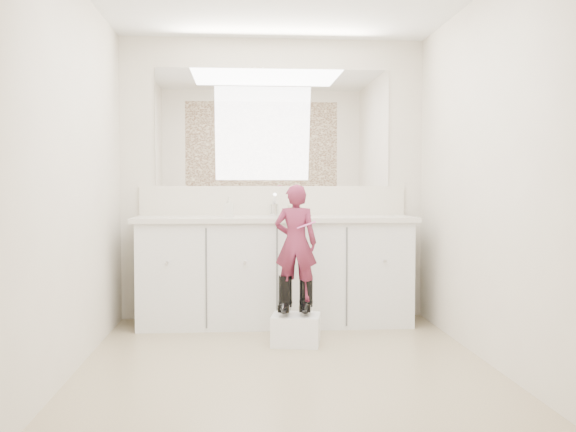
{
  "coord_description": "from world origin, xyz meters",
  "views": [
    {
      "loc": [
        -0.29,
        -4.02,
        1.14
      ],
      "look_at": [
        0.05,
        0.51,
        0.93
      ],
      "focal_mm": 40.0,
      "sensor_mm": 36.0,
      "label": 1
    }
  ],
  "objects": [
    {
      "name": "wall_left",
      "position": [
        -1.3,
        0.0,
        1.2
      ],
      "size": [
        0.0,
        3.0,
        3.0
      ],
      "primitive_type": "plane",
      "rotation": [
        1.57,
        0.0,
        1.57
      ],
      "color": "beige",
      "rests_on": "floor"
    },
    {
      "name": "wall_front",
      "position": [
        0.0,
        -1.5,
        1.2
      ],
      "size": [
        2.6,
        0.0,
        2.6
      ],
      "primitive_type": "plane",
      "rotation": [
        -1.57,
        0.0,
        0.0
      ],
      "color": "beige",
      "rests_on": "floor"
    },
    {
      "name": "toothbrush",
      "position": [
        0.18,
        0.46,
        0.87
      ],
      "size": [
        0.14,
        0.04,
        0.06
      ],
      "primitive_type": "cylinder",
      "rotation": [
        0.0,
        1.22,
        -0.18
      ],
      "color": "#E258AF",
      "rests_on": "toddler"
    },
    {
      "name": "mirror",
      "position": [
        0.0,
        1.49,
        1.64
      ],
      "size": [
        2.0,
        0.02,
        1.0
      ],
      "primitive_type": "cube",
      "color": "white",
      "rests_on": "wall_back"
    },
    {
      "name": "wall_right",
      "position": [
        1.3,
        0.0,
        1.2
      ],
      "size": [
        0.0,
        3.0,
        3.0
      ],
      "primitive_type": "plane",
      "rotation": [
        1.57,
        0.0,
        -1.57
      ],
      "color": "beige",
      "rests_on": "floor"
    },
    {
      "name": "cup",
      "position": [
        0.15,
        1.2,
        0.94
      ],
      "size": [
        0.13,
        0.13,
        0.1
      ],
      "primitive_type": "imported",
      "rotation": [
        0.0,
        0.0,
        -0.23
      ],
      "color": "beige",
      "rests_on": "countertop"
    },
    {
      "name": "boot_left",
      "position": [
        0.04,
        0.54,
        0.36
      ],
      "size": [
        0.14,
        0.2,
        0.28
      ],
      "primitive_type": null,
      "rotation": [
        0.0,
        0.0,
        -0.18
      ],
      "color": "black",
      "rests_on": "step_stool"
    },
    {
      "name": "wall_back",
      "position": [
        0.0,
        1.5,
        1.2
      ],
      "size": [
        2.6,
        0.0,
        2.6
      ],
      "primitive_type": "plane",
      "rotation": [
        1.57,
        0.0,
        0.0
      ],
      "color": "beige",
      "rests_on": "floor"
    },
    {
      "name": "boot_right",
      "position": [
        0.19,
        0.54,
        0.36
      ],
      "size": [
        0.14,
        0.2,
        0.28
      ],
      "primitive_type": null,
      "rotation": [
        0.0,
        0.0,
        -0.18
      ],
      "color": "black",
      "rests_on": "step_stool"
    },
    {
      "name": "dot_panel",
      "position": [
        0.0,
        -1.49,
        1.65
      ],
      "size": [
        2.0,
        0.01,
        1.2
      ],
      "primitive_type": "cube",
      "color": "#472819",
      "rests_on": "wall_front"
    },
    {
      "name": "backsplash",
      "position": [
        0.0,
        1.49,
        1.02
      ],
      "size": [
        2.28,
        0.03,
        0.25
      ],
      "primitive_type": "cube",
      "color": "beige",
      "rests_on": "countertop"
    },
    {
      "name": "toddler",
      "position": [
        0.11,
        0.54,
        0.73
      ],
      "size": [
        0.34,
        0.25,
        0.84
      ],
      "primitive_type": "imported",
      "rotation": [
        0.0,
        0.0,
        2.96
      ],
      "color": "#A5335F",
      "rests_on": "step_stool"
    },
    {
      "name": "soap_bottle",
      "position": [
        -0.38,
        1.21,
        0.97
      ],
      "size": [
        0.08,
        0.09,
        0.16
      ],
      "primitive_type": "imported",
      "rotation": [
        0.0,
        0.0,
        -0.14
      ],
      "color": "beige",
      "rests_on": "countertop"
    },
    {
      "name": "faucet",
      "position": [
        0.0,
        1.38,
        0.94
      ],
      "size": [
        0.08,
        0.08,
        0.1
      ],
      "primitive_type": "cylinder",
      "color": "silver",
      "rests_on": "countertop"
    },
    {
      "name": "step_stool",
      "position": [
        0.11,
        0.52,
        0.11
      ],
      "size": [
        0.38,
        0.34,
        0.22
      ],
      "primitive_type": "cube",
      "rotation": [
        0.0,
        0.0,
        -0.18
      ],
      "color": "white",
      "rests_on": "floor"
    },
    {
      "name": "countertop",
      "position": [
        0.0,
        1.21,
        0.87
      ],
      "size": [
        2.28,
        0.58,
        0.04
      ],
      "primitive_type": "cube",
      "color": "beige",
      "rests_on": "vanity_cabinet"
    },
    {
      "name": "vanity_cabinet",
      "position": [
        0.0,
        1.23,
        0.42
      ],
      "size": [
        2.2,
        0.55,
        0.85
      ],
      "primitive_type": "cube",
      "color": "silver",
      "rests_on": "floor"
    },
    {
      "name": "floor",
      "position": [
        0.0,
        0.0,
        0.0
      ],
      "size": [
        3.0,
        3.0,
        0.0
      ],
      "primitive_type": "plane",
      "color": "#847856",
      "rests_on": "ground"
    }
  ]
}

